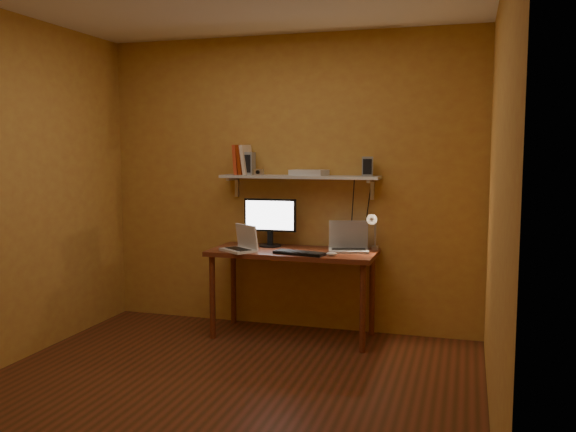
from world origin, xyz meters
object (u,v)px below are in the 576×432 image
(desk, at_px, (293,260))
(mouse, at_px, (332,254))
(speaker_left, at_px, (248,163))
(keyboard, at_px, (300,253))
(wall_shelf, at_px, (299,177))
(shelf_camera, at_px, (259,172))
(desk_lamp, at_px, (373,227))
(netbook, at_px, (242,244))
(monitor, at_px, (270,220))
(speaker_right, at_px, (368,166))
(router, at_px, (309,173))
(laptop, at_px, (348,243))

(desk, height_order, mouse, mouse)
(desk, relative_size, speaker_left, 6.99)
(keyboard, relative_size, mouse, 4.73)
(wall_shelf, height_order, shelf_camera, shelf_camera)
(desk_lamp, bearing_deg, netbook, -165.12)
(wall_shelf, bearing_deg, netbook, -138.87)
(monitor, relative_size, speaker_left, 2.32)
(desk, bearing_deg, wall_shelf, 90.00)
(wall_shelf, distance_m, speaker_right, 0.60)
(keyboard, bearing_deg, router, 105.02)
(desk, xyz_separation_m, mouse, (0.38, -0.18, 0.10))
(shelf_camera, bearing_deg, router, 7.79)
(desk_lamp, height_order, speaker_right, speaker_right)
(desk, height_order, keyboard, keyboard)
(shelf_camera, bearing_deg, desk, -21.68)
(laptop, bearing_deg, keyboard, -152.93)
(monitor, xyz_separation_m, keyboard, (0.36, -0.32, -0.23))
(desk, height_order, netbook, netbook)
(shelf_camera, bearing_deg, keyboard, -34.97)
(wall_shelf, height_order, speaker_right, speaker_right)
(laptop, xyz_separation_m, desk_lamp, (0.20, 0.02, 0.14))
(laptop, xyz_separation_m, router, (-0.37, 0.09, 0.58))
(speaker_right, bearing_deg, netbook, -167.59)
(laptop, relative_size, router, 1.24)
(netbook, bearing_deg, router, 72.24)
(keyboard, height_order, shelf_camera, shelf_camera)
(wall_shelf, xyz_separation_m, mouse, (0.38, -0.38, -0.59))
(netbook, relative_size, mouse, 3.99)
(netbook, height_order, shelf_camera, shelf_camera)
(desk_lamp, distance_m, shelf_camera, 1.11)
(speaker_left, bearing_deg, speaker_right, -0.90)
(speaker_right, bearing_deg, laptop, -151.89)
(keyboard, distance_m, speaker_left, 1.00)
(router, bearing_deg, laptop, -14.27)
(wall_shelf, relative_size, speaker_left, 6.99)
(desk_lamp, bearing_deg, speaker_left, 176.46)
(keyboard, distance_m, shelf_camera, 0.85)
(keyboard, height_order, speaker_left, speaker_left)
(laptop, relative_size, keyboard, 0.88)
(monitor, height_order, shelf_camera, shelf_camera)
(wall_shelf, bearing_deg, mouse, -45.09)
(netbook, bearing_deg, mouse, 33.97)
(monitor, distance_m, speaker_right, 0.97)
(desk, bearing_deg, shelf_camera, 158.32)
(netbook, bearing_deg, shelf_camera, 116.86)
(monitor, bearing_deg, speaker_left, 163.37)
(speaker_right, xyz_separation_m, router, (-0.51, -0.00, -0.06))
(desk, distance_m, speaker_left, 0.96)
(wall_shelf, xyz_separation_m, shelf_camera, (-0.35, -0.05, 0.04))
(desk, distance_m, laptop, 0.49)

